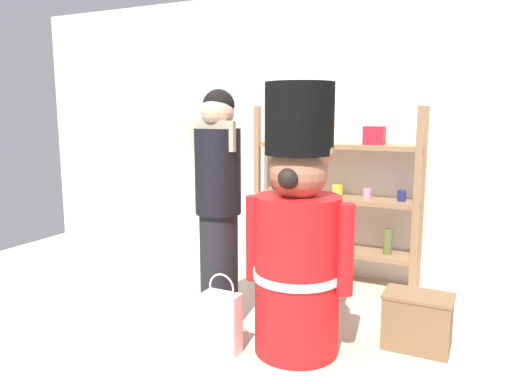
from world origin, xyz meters
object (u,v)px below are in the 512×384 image
object	(u,v)px
merchandise_shelf	(335,192)
person_shopper	(218,204)
teddy_bear_guard	(298,237)
shopping_bag	(222,322)
display_crate	(417,321)

from	to	relation	value
merchandise_shelf	person_shopper	xyz separation A→B (m)	(-0.43, -1.31, 0.09)
teddy_bear_guard	shopping_bag	size ratio (longest dim) A/B	3.24
merchandise_shelf	person_shopper	bearing A→B (deg)	-108.10
merchandise_shelf	display_crate	xyz separation A→B (m)	(0.88, -1.03, -0.62)
teddy_bear_guard	shopping_bag	bearing A→B (deg)	-150.54
merchandise_shelf	display_crate	distance (m)	1.49
merchandise_shelf	teddy_bear_guard	size ratio (longest dim) A/B	0.92
teddy_bear_guard	display_crate	xyz separation A→B (m)	(0.69, 0.37, -0.57)
merchandise_shelf	shopping_bag	size ratio (longest dim) A/B	2.99
shopping_bag	display_crate	bearing A→B (deg)	28.82
teddy_bear_guard	shopping_bag	distance (m)	0.72
display_crate	person_shopper	bearing A→B (deg)	-167.94
merchandise_shelf	teddy_bear_guard	world-z (taller)	teddy_bear_guard
display_crate	shopping_bag	bearing A→B (deg)	-151.18
teddy_bear_guard	display_crate	world-z (taller)	teddy_bear_guard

